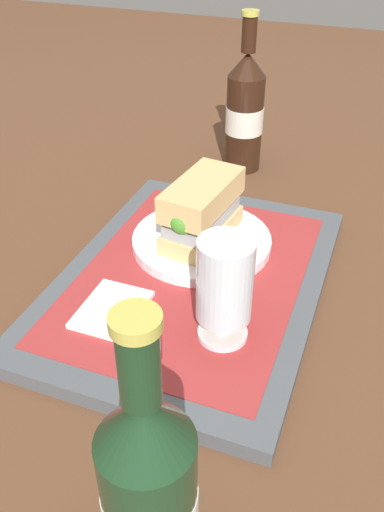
# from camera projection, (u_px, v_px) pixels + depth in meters

# --- Properties ---
(ground_plane) EXTENTS (3.00, 3.00, 0.00)m
(ground_plane) POSITION_uv_depth(u_px,v_px,m) (192.00, 287.00, 0.71)
(ground_plane) COLOR brown
(tray) EXTENTS (0.44, 0.32, 0.02)m
(tray) POSITION_uv_depth(u_px,v_px,m) (192.00, 281.00, 0.70)
(tray) COLOR #4C5156
(tray) RESTS_ON ground_plane
(placemat) EXTENTS (0.38, 0.27, 0.00)m
(placemat) POSITION_uv_depth(u_px,v_px,m) (192.00, 275.00, 0.70)
(placemat) COLOR #9E2D2D
(placemat) RESTS_ON tray
(plate) EXTENTS (0.19, 0.19, 0.01)m
(plate) POSITION_uv_depth(u_px,v_px,m) (202.00, 241.00, 0.75)
(plate) COLOR white
(plate) RESTS_ON placemat
(sandwich) EXTENTS (0.14, 0.08, 0.08)m
(sandwich) POSITION_uv_depth(u_px,v_px,m) (201.00, 211.00, 0.71)
(sandwich) COLOR tan
(sandwich) RESTS_ON plate
(beer_glass) EXTENTS (0.06, 0.06, 0.12)m
(beer_glass) POSITION_uv_depth(u_px,v_px,m) (224.00, 288.00, 0.57)
(beer_glass) COLOR silver
(beer_glass) RESTS_ON placemat
(napkin_folded) EXTENTS (0.09, 0.07, 0.01)m
(napkin_folded) POSITION_uv_depth(u_px,v_px,m) (112.00, 309.00, 0.64)
(napkin_folded) COLOR white
(napkin_folded) RESTS_ON placemat
(beer_bottle) EXTENTS (0.07, 0.07, 0.27)m
(beer_bottle) POSITION_uv_depth(u_px,v_px,m) (150.00, 498.00, 0.36)
(beer_bottle) COLOR #19381E
(beer_bottle) RESTS_ON ground_plane
(second_bottle) EXTENTS (0.07, 0.07, 0.27)m
(second_bottle) POSITION_uv_depth(u_px,v_px,m) (245.00, 112.00, 0.93)
(second_bottle) COLOR black
(second_bottle) RESTS_ON ground_plane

